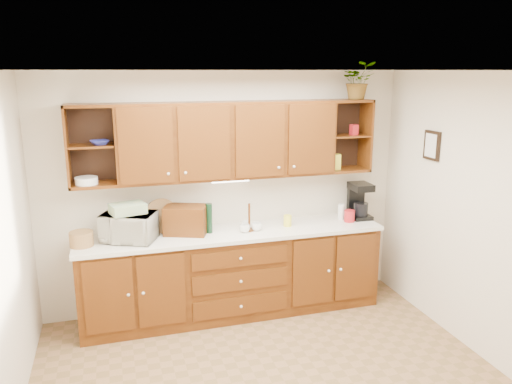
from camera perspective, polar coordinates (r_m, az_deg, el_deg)
ceiling at (r=3.66m, az=2.64°, el=13.73°), size 4.00×4.00×0.00m
back_wall at (r=5.50m, az=-3.46°, el=0.04°), size 4.00×0.00×4.00m
right_wall at (r=4.89m, az=25.26°, el=-3.05°), size 0.00×3.50×3.50m
base_cabinets at (r=5.49m, az=-2.61°, el=-9.32°), size 3.20×0.60×0.90m
countertop at (r=5.32m, az=-2.64°, el=-4.70°), size 3.24×0.64×0.04m
upper_cabinets at (r=5.24m, az=-3.05°, el=5.96°), size 3.20×0.33×0.80m
undercabinet_light at (r=5.26m, az=-2.95°, el=1.31°), size 0.40×0.05×0.02m
framed_picture at (r=5.45m, az=19.46°, el=5.04°), size 0.03×0.24×0.30m
wicker_basket at (r=5.14m, az=-19.33°, el=-5.08°), size 0.25×0.25×0.14m
microwave at (r=5.14m, az=-14.33°, el=-3.89°), size 0.61×0.53×0.28m
towel_stack at (r=5.08m, az=-14.45°, el=-1.84°), size 0.38×0.32×0.10m
wine_bottle at (r=5.23m, az=-5.40°, el=-3.01°), size 0.08×0.08×0.32m
woven_tray at (r=5.36m, az=-10.64°, el=-4.44°), size 0.38×0.19×0.36m
bread_box at (r=5.23m, az=-8.03°, el=-3.18°), size 0.50×0.40×0.30m
mug_tree at (r=5.32m, az=-0.78°, el=-3.94°), size 0.28×0.27×0.30m
canister_red at (r=5.71m, az=10.62°, el=-2.71°), size 0.13×0.13×0.13m
canister_white at (r=5.79m, az=9.71°, el=-2.23°), size 0.08×0.08×0.17m
canister_yellow at (r=5.47m, az=3.62°, el=-3.29°), size 0.11×0.11×0.12m
coffee_maker at (r=5.87m, az=11.70°, el=-1.01°), size 0.23×0.29×0.41m
bowl_stack at (r=5.06m, az=-17.43°, el=5.41°), size 0.22×0.22×0.04m
plate_stack at (r=5.13m, az=-18.82°, el=1.23°), size 0.27×0.27×0.07m
pantry_box_yellow at (r=5.66m, az=9.08°, el=3.43°), size 0.10×0.08×0.17m
pantry_box_red at (r=5.69m, az=11.13°, el=7.00°), size 0.09×0.08×0.12m
potted_plant at (r=5.66m, az=11.63°, el=12.36°), size 0.43×0.39×0.40m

